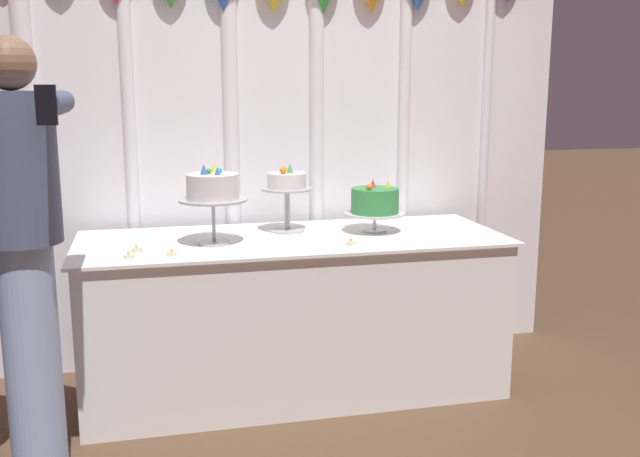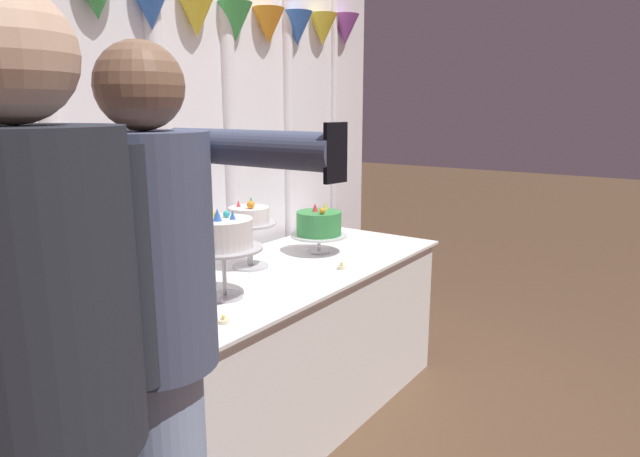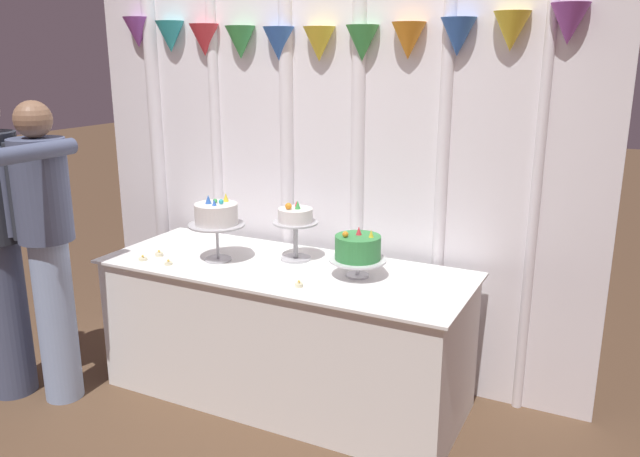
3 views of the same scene
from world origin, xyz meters
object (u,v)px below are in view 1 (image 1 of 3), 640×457
object	(u,v)px
tealight_far_right	(351,243)
cake_display_center	(287,187)
guest_girl_blue_dress	(22,241)
cake_display_rightmost	(375,202)
cake_display_leftmost	(213,190)
tealight_far_left	(129,256)
tealight_near_right	(172,254)
cake_table	(293,314)
tealight_near_left	(137,250)

from	to	relation	value
tealight_far_right	cake_display_center	bearing A→B (deg)	120.94
guest_girl_blue_dress	cake_display_rightmost	bearing A→B (deg)	21.91
cake_display_leftmost	guest_girl_blue_dress	xyz separation A→B (m)	(-0.75, -0.53, -0.09)
tealight_far_left	guest_girl_blue_dress	world-z (taller)	guest_girl_blue_dress
guest_girl_blue_dress	tealight_near_right	bearing A→B (deg)	31.70
guest_girl_blue_dress	cake_display_leftmost	bearing A→B (deg)	35.19
cake_table	tealight_near_left	bearing A→B (deg)	-167.60
cake_display_leftmost	cake_display_rightmost	world-z (taller)	cake_display_leftmost
cake_table	cake_display_center	world-z (taller)	cake_display_center
cake_table	cake_display_rightmost	xyz separation A→B (m)	(0.43, 0.03, 0.54)
guest_girl_blue_dress	cake_table	bearing A→B (deg)	27.79
tealight_near_right	tealight_far_right	xyz separation A→B (m)	(0.81, 0.02, 0.00)
tealight_far_right	guest_girl_blue_dress	distance (m)	1.41
cake_table	guest_girl_blue_dress	distance (m)	1.40
tealight_near_left	guest_girl_blue_dress	world-z (taller)	guest_girl_blue_dress
tealight_near_right	tealight_far_right	world-z (taller)	tealight_far_right
cake_display_rightmost	guest_girl_blue_dress	size ratio (longest dim) A/B	0.18
tealight_far_left	guest_girl_blue_dress	xyz separation A→B (m)	(-0.36, -0.33, 0.16)
cake_display_rightmost	guest_girl_blue_dress	world-z (taller)	guest_girl_blue_dress
cake_display_center	tealight_near_right	size ratio (longest dim) A/B	7.91
tealight_far_left	tealight_far_right	world-z (taller)	tealight_far_right
tealight_far_left	tealight_far_right	size ratio (longest dim) A/B	1.21
cake_display_rightmost	tealight_far_right	world-z (taller)	cake_display_rightmost
tealight_near_right	cake_display_rightmost	bearing A→B (deg)	15.98
cake_table	tealight_far_right	xyz separation A→B (m)	(0.23, -0.24, 0.40)
cake_display_rightmost	guest_girl_blue_dress	xyz separation A→B (m)	(-1.56, -0.63, 0.02)
tealight_far_left	cake_display_leftmost	bearing A→B (deg)	26.65
tealight_near_right	tealight_far_right	bearing A→B (deg)	1.19
cake_display_center	guest_girl_blue_dress	world-z (taller)	guest_girl_blue_dress
tealight_far_left	tealight_far_right	bearing A→B (deg)	1.11
cake_display_center	tealight_near_right	xyz separation A→B (m)	(-0.59, -0.40, -0.22)
cake_display_rightmost	tealight_far_left	world-z (taller)	cake_display_rightmost
tealight_near_left	guest_girl_blue_dress	distance (m)	0.61
cake_display_leftmost	tealight_far_left	distance (m)	0.49
cake_table	tealight_far_left	bearing A→B (deg)	-161.15
cake_table	cake_display_leftmost	xyz separation A→B (m)	(-0.39, -0.07, 0.65)
cake_display_leftmost	tealight_far_left	size ratio (longest dim) A/B	7.67
cake_display_leftmost	tealight_near_right	distance (m)	0.37
guest_girl_blue_dress	cake_display_center	bearing A→B (deg)	33.01
tealight_far_right	cake_table	bearing A→B (deg)	132.98
cake_display_leftmost	tealight_near_left	bearing A→B (deg)	-165.39
cake_table	tealight_near_left	xyz separation A→B (m)	(-0.74, -0.16, 0.40)
cake_table	tealight_near_left	distance (m)	0.85
tealight_far_left	tealight_far_right	xyz separation A→B (m)	(0.99, 0.02, 0.00)
cake_display_rightmost	cake_display_leftmost	bearing A→B (deg)	-172.91
cake_table	cake_display_rightmost	bearing A→B (deg)	4.09
cake_display_rightmost	tealight_far_left	size ratio (longest dim) A/B	6.16
cake_display_leftmost	cake_display_center	world-z (taller)	cake_display_leftmost
cake_display_leftmost	cake_display_center	xyz separation A→B (m)	(0.38, 0.21, -0.03)
tealight_near_left	tealight_far_right	distance (m)	0.97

